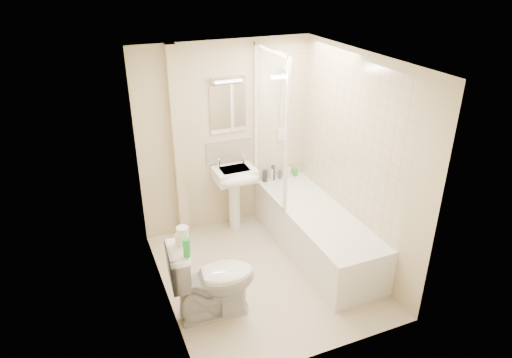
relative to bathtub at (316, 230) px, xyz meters
name	(u,v)px	position (x,y,z in m)	size (l,w,h in m)	color
floor	(265,274)	(-0.75, -0.20, -0.29)	(2.50, 2.50, 0.00)	beige
wall_back	(226,138)	(-0.75, 1.05, 0.91)	(2.20, 0.02, 2.40)	beige
wall_left	(158,199)	(-1.85, -0.20, 0.91)	(0.02, 2.50, 2.40)	beige
wall_right	(357,162)	(0.35, -0.20, 0.91)	(0.02, 2.50, 2.40)	beige
ceiling	(267,60)	(-0.75, -0.20, 2.11)	(2.20, 2.50, 0.02)	white
tile_back	(281,114)	(0.00, 1.04, 1.14)	(0.70, 0.01, 1.75)	beige
tile_right	(348,137)	(0.34, 0.00, 1.14)	(0.01, 2.10, 1.75)	beige
pipe_boxing	(178,147)	(-1.37, 0.99, 0.91)	(0.12, 0.12, 2.40)	beige
splashback	(229,151)	(-0.71, 1.04, 0.74)	(0.60, 0.01, 0.30)	beige
mirror	(228,109)	(-0.71, 1.04, 1.29)	(0.46, 0.01, 0.60)	white
strip_light	(228,79)	(-0.71, 1.02, 1.66)	(0.42, 0.07, 0.07)	silver
bathtub	(316,230)	(0.00, 0.00, 0.00)	(0.70, 2.10, 0.55)	white
shower_screen	(270,127)	(-0.35, 0.60, 1.16)	(0.04, 0.92, 1.80)	white
shower_fixture	(282,106)	(0.00, 0.99, 1.26)	(0.10, 0.16, 0.99)	white
pedestal_sink	(236,182)	(-0.71, 0.81, 0.40)	(0.51, 0.47, 0.98)	white
bottle_black_a	(265,176)	(-0.25, 0.96, 0.34)	(0.07, 0.07, 0.16)	black
bottle_white_a	(272,174)	(-0.15, 0.96, 0.34)	(0.05, 0.05, 0.16)	white
bottle_black_b	(273,173)	(-0.13, 0.96, 0.37)	(0.06, 0.06, 0.21)	black
bottle_blue	(280,175)	(-0.03, 0.96, 0.32)	(0.05, 0.05, 0.12)	navy
bottle_cream	(286,172)	(0.06, 0.96, 0.34)	(0.06, 0.06, 0.16)	#F9E1C0
bottle_white_b	(288,172)	(0.10, 0.96, 0.33)	(0.05, 0.05, 0.13)	white
bottle_green	(295,172)	(0.20, 0.96, 0.31)	(0.07, 0.07, 0.10)	green
toilet	(213,279)	(-1.47, -0.57, 0.13)	(0.86, 0.54, 0.84)	white
toilet_roll_lower	(181,239)	(-1.73, -0.48, 0.60)	(0.10, 0.10, 0.10)	white
toilet_roll_upper	(182,232)	(-1.72, -0.51, 0.70)	(0.11, 0.11, 0.09)	white
green_bottle	(187,248)	(-1.73, -0.69, 0.64)	(0.07, 0.07, 0.18)	green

